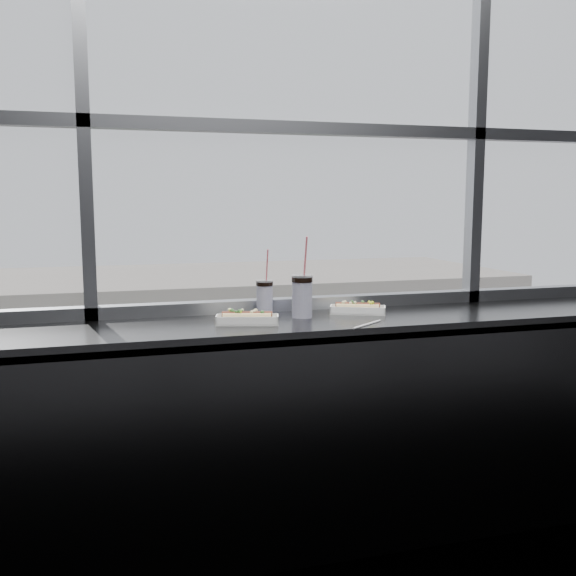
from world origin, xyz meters
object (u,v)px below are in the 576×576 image
object	(u,v)px
hotdog_tray_left	(247,318)
hotdog_tray_right	(358,308)
loose_straw	(367,324)
car_far_b	(201,463)
tree_center	(133,387)
pedestrian_c	(257,429)
car_near_d	(407,534)
wrapper	(234,321)
soda_cup_left	(265,295)
car_far_c	(415,441)
car_near_e	(490,521)
tree_right	(317,370)
soda_cup_right	(302,294)
pedestrian_b	(73,449)

from	to	relation	value
hotdog_tray_left	hotdog_tray_right	bearing A→B (deg)	26.15
loose_straw	car_far_b	distance (m)	26.98
car_far_b	tree_center	size ratio (longest dim) A/B	1.18
hotdog_tray_right	pedestrian_c	xyz separation A→B (m)	(6.18, 28.14, -11.17)
hotdog_tray_left	car_far_b	xyz separation A→B (m)	(3.27, 24.32, -11.00)
car_near_d	wrapper	bearing A→B (deg)	143.76
soda_cup_left	car_far_c	xyz separation A→B (m)	(13.65, 24.09, -11.19)
hotdog_tray_left	car_near_e	distance (m)	23.41
pedestrian_c	tree_right	xyz separation A→B (m)	(3.30, 0.07, 2.87)
loose_straw	car_near_e	world-z (taller)	loose_straw
car_near_e	soda_cup_right	bearing A→B (deg)	146.32
soda_cup_right	pedestrian_b	bearing A→B (deg)	95.19
soda_cup_left	pedestrian_c	bearing A→B (deg)	76.70
pedestrian_c	wrapper	bearing A→B (deg)	-13.58
car_near_d	pedestrian_c	size ratio (longest dim) A/B	3.31
wrapper	soda_cup_left	bearing A→B (deg)	47.14
car_near_d	tree_right	distance (m)	12.33
hotdog_tray_right	soda_cup_right	distance (m)	0.30
soda_cup_right	pedestrian_b	world-z (taller)	soda_cup_right
tree_right	soda_cup_right	bearing A→B (deg)	-109.10
tree_right	pedestrian_c	bearing A→B (deg)	-178.82
soda_cup_left	car_near_d	xyz separation A→B (m)	(9.18, 16.09, -11.12)
tree_center	soda_cup_right	bearing A→B (deg)	-90.66
wrapper	car_far_c	world-z (taller)	wrapper
hotdog_tray_left	loose_straw	world-z (taller)	hotdog_tray_left
soda_cup_left	car_far_c	size ratio (longest dim) A/B	0.06
car_near_d	hotdog_tray_left	bearing A→B (deg)	143.94
pedestrian_c	loose_straw	bearing A→B (deg)	-12.41
pedestrian_b	pedestrian_c	xyz separation A→B (m)	(9.01, 0.21, -0.03)
loose_straw	car_near_e	size ratio (longest dim) A/B	0.04
hotdog_tray_left	tree_right	size ratio (longest dim) A/B	0.05
car_near_e	hotdog_tray_right	bearing A→B (deg)	146.95
hotdog_tray_left	car_far_b	world-z (taller)	hotdog_tray_left
car_near_d	soda_cup_right	bearing A→B (deg)	144.56
tree_center	car_far_c	bearing A→B (deg)	-16.89
tree_center	wrapper	bearing A→B (deg)	-91.36
soda_cup_right	car_near_e	world-z (taller)	soda_cup_right
car_near_d	pedestrian_c	xyz separation A→B (m)	(-2.56, 11.93, -0.12)
car_near_d	car_near_e	distance (m)	3.30
car_far_b	car_near_e	xyz separation A→B (m)	(9.35, -8.00, -0.07)
car_near_e	tree_center	bearing A→B (deg)	48.61
soda_cup_right	car_far_c	distance (m)	29.91
car_far_c	tree_center	world-z (taller)	tree_center
car_near_e	pedestrian_b	world-z (taller)	car_near_e
pedestrian_b	car_far_b	bearing A→B (deg)	146.05
wrapper	tree_right	xyz separation A→B (m)	(10.12, 28.30, -8.28)
hotdog_tray_right	soda_cup_left	xyz separation A→B (m)	(-0.44, 0.12, 0.07)
car_far_c	pedestrian_b	xyz separation A→B (m)	(-16.04, 3.72, -0.02)
soda_cup_left	wrapper	size ratio (longest dim) A/B	3.04
car_far_c	soda_cup_right	bearing A→B (deg)	158.47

